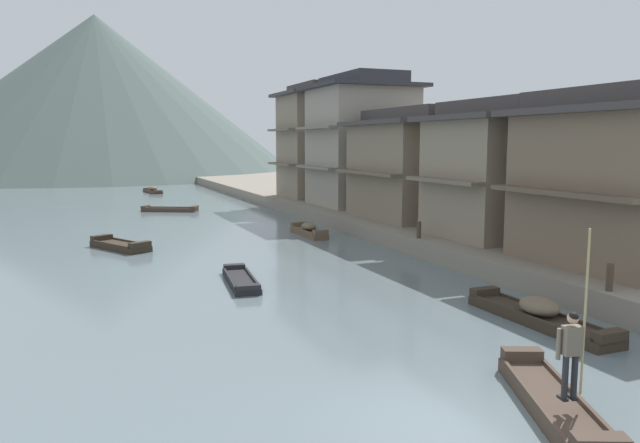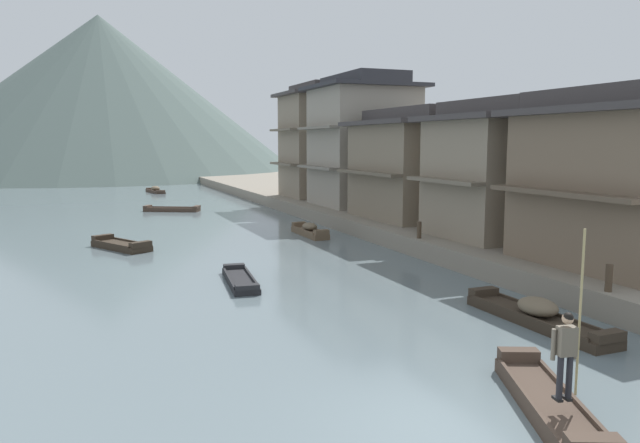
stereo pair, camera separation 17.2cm
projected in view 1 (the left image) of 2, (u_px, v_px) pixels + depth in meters
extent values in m
plane|color=slate|center=(445.00, 429.00, 10.75)|extent=(400.00, 400.00, 0.00)
cube|color=gray|center=(410.00, 206.00, 44.54)|extent=(18.00, 110.00, 0.81)
cube|color=#423328|center=(554.00, 405.00, 11.39)|extent=(2.56, 4.30, 0.29)
cube|color=#423328|center=(522.00, 355.00, 13.32)|extent=(0.92, 0.67, 0.26)
cube|color=#423328|center=(531.00, 396.00, 11.37)|extent=(1.57, 3.50, 0.08)
cube|color=#423328|center=(577.00, 396.00, 11.35)|extent=(1.57, 3.50, 0.08)
cube|color=black|center=(563.00, 398.00, 10.68)|extent=(0.14, 0.23, 0.05)
cylinder|color=#232328|center=(565.00, 376.00, 10.59)|extent=(0.11, 0.11, 0.78)
cube|color=black|center=(572.00, 397.00, 10.72)|extent=(0.14, 0.23, 0.05)
cylinder|color=#232328|center=(574.00, 376.00, 10.63)|extent=(0.11, 0.11, 0.78)
cube|color=#665B4C|center=(572.00, 340.00, 10.52)|extent=(0.35, 0.26, 0.52)
cylinder|color=#665B4C|center=(559.00, 344.00, 10.55)|extent=(0.08, 0.08, 0.56)
cylinder|color=#665B4C|center=(580.00, 342.00, 10.63)|extent=(0.08, 0.08, 0.56)
sphere|color=tan|center=(573.00, 318.00, 10.47)|extent=(0.20, 0.20, 0.20)
sphere|color=black|center=(573.00, 317.00, 10.46)|extent=(0.18, 0.18, 0.18)
cylinder|color=tan|center=(585.00, 313.00, 10.62)|extent=(0.04, 0.04, 3.00)
cube|color=#423328|center=(170.00, 210.00, 44.59)|extent=(4.08, 2.77, 0.22)
cube|color=#423328|center=(145.00, 207.00, 44.72)|extent=(0.76, 1.03, 0.20)
cube|color=#423328|center=(195.00, 207.00, 44.41)|extent=(0.76, 1.03, 0.20)
cube|color=#423328|center=(168.00, 209.00, 44.08)|extent=(3.19, 1.66, 0.08)
cube|color=#423328|center=(172.00, 207.00, 45.06)|extent=(3.19, 1.66, 0.08)
cube|color=#423328|center=(153.00, 192.00, 61.13)|extent=(1.55, 4.23, 0.19)
cube|color=#423328|center=(158.00, 191.00, 59.47)|extent=(0.90, 0.48, 0.17)
cube|color=#423328|center=(148.00, 189.00, 62.75)|extent=(0.90, 0.48, 0.17)
cube|color=#423328|center=(157.00, 190.00, 61.33)|extent=(0.62, 3.61, 0.08)
cube|color=#423328|center=(148.00, 191.00, 60.89)|extent=(0.62, 3.61, 0.08)
ellipsoid|color=brown|center=(153.00, 188.00, 61.09)|extent=(1.02, 1.31, 0.47)
cube|color=#232326|center=(241.00, 281.00, 21.83)|extent=(1.31, 3.89, 0.19)
cube|color=#232326|center=(248.00, 287.00, 20.13)|extent=(0.84, 0.45, 0.17)
cube|color=#232326|center=(234.00, 266.00, 23.48)|extent=(0.84, 0.45, 0.17)
cube|color=#232326|center=(252.00, 277.00, 21.92)|extent=(0.45, 3.31, 0.08)
cube|color=#232326|center=(229.00, 278.00, 21.70)|extent=(0.45, 3.31, 0.08)
cube|color=#33281E|center=(539.00, 320.00, 16.94)|extent=(1.10, 5.08, 0.27)
cube|color=#33281E|center=(485.00, 292.00, 19.08)|extent=(0.92, 0.38, 0.24)
cube|color=#33281E|center=(610.00, 336.00, 14.73)|extent=(0.92, 0.38, 0.24)
cube|color=#33281E|center=(526.00, 315.00, 16.73)|extent=(0.16, 4.57, 0.08)
cube|color=#33281E|center=(552.00, 312.00, 17.10)|extent=(0.16, 4.57, 0.08)
ellipsoid|color=brown|center=(539.00, 306.00, 16.89)|extent=(0.94, 1.30, 0.50)
cube|color=brown|center=(309.00, 233.00, 33.03)|extent=(0.90, 3.66, 0.29)
cube|color=brown|center=(298.00, 224.00, 34.53)|extent=(0.78, 0.37, 0.26)
cube|color=brown|center=(321.00, 232.00, 31.46)|extent=(0.78, 0.37, 0.26)
cube|color=brown|center=(302.00, 230.00, 32.86)|extent=(0.12, 3.16, 0.08)
cube|color=brown|center=(315.00, 229.00, 33.16)|extent=(0.12, 3.16, 0.08)
ellipsoid|color=brown|center=(309.00, 226.00, 32.99)|extent=(0.79, 1.10, 0.43)
cube|color=#33281E|center=(120.00, 246.00, 28.82)|extent=(2.70, 3.67, 0.27)
cube|color=#33281E|center=(140.00, 245.00, 27.76)|extent=(1.08, 0.81, 0.25)
cube|color=#33281E|center=(102.00, 238.00, 29.82)|extent=(1.08, 0.81, 0.25)
cube|color=#33281E|center=(130.00, 241.00, 29.21)|extent=(1.52, 2.72, 0.08)
cube|color=#33281E|center=(110.00, 244.00, 28.39)|extent=(1.52, 2.72, 0.08)
cube|color=#75604C|center=(615.00, 191.00, 20.77)|extent=(4.24, 6.26, 5.20)
cube|color=brown|center=(559.00, 193.00, 19.85)|extent=(0.70, 6.26, 0.16)
cube|color=#3D3838|center=(621.00, 111.00, 20.42)|extent=(5.14, 7.16, 0.24)
cube|color=#3D3838|center=(621.00, 96.00, 20.35)|extent=(2.55, 7.16, 0.70)
cube|color=gray|center=(500.00, 179.00, 27.29)|extent=(5.41, 5.06, 5.20)
cube|color=#6E6151|center=(443.00, 181.00, 26.16)|extent=(0.70, 5.06, 0.16)
cube|color=#3D3838|center=(503.00, 118.00, 26.94)|extent=(6.31, 5.96, 0.24)
cube|color=#3D3838|center=(503.00, 108.00, 26.88)|extent=(3.25, 5.96, 0.70)
cube|color=#7F705B|center=(416.00, 172.00, 34.20)|extent=(5.63, 6.76, 5.20)
cube|color=brown|center=(366.00, 173.00, 33.03)|extent=(0.70, 6.76, 0.16)
cube|color=#3D3838|center=(417.00, 123.00, 33.85)|extent=(6.53, 7.66, 0.24)
cube|color=#3D3838|center=(417.00, 115.00, 33.79)|extent=(3.38, 7.66, 0.70)
cube|color=gray|center=(361.00, 148.00, 41.03)|extent=(5.99, 5.88, 7.80)
cube|color=gray|center=(316.00, 167.00, 39.96)|extent=(0.70, 5.88, 0.16)
cube|color=gray|center=(316.00, 128.00, 39.62)|extent=(0.70, 5.88, 0.16)
cube|color=#2D2D33|center=(362.00, 87.00, 40.50)|extent=(6.89, 6.78, 0.24)
cube|color=#2D2D33|center=(362.00, 80.00, 40.44)|extent=(3.59, 6.78, 0.70)
cube|color=gray|center=(319.00, 147.00, 47.42)|extent=(5.44, 5.08, 7.80)
cube|color=#6E6151|center=(282.00, 164.00, 46.45)|extent=(0.70, 5.08, 0.16)
cube|color=#6E6151|center=(282.00, 130.00, 46.11)|extent=(0.70, 5.08, 0.16)
cube|color=#3D3838|center=(319.00, 95.00, 46.89)|extent=(6.34, 5.98, 0.24)
cube|color=#3D3838|center=(319.00, 89.00, 46.83)|extent=(3.27, 5.98, 0.70)
cylinder|color=#473828|center=(610.00, 278.00, 17.36)|extent=(0.20, 0.20, 0.80)
cylinder|color=#473828|center=(419.00, 230.00, 27.00)|extent=(0.20, 0.20, 0.74)
cone|color=#4C5B56|center=(98.00, 95.00, 96.13)|extent=(63.50, 63.50, 24.95)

